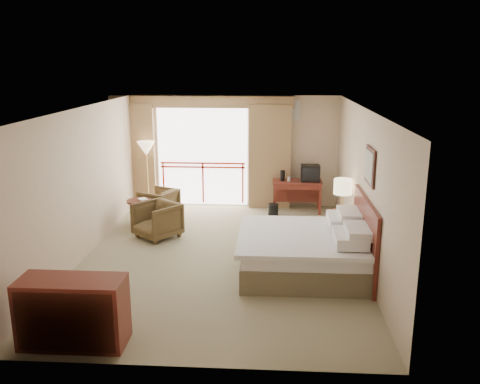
# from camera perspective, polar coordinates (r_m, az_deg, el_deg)

# --- Properties ---
(floor) EXTENTS (7.00, 7.00, 0.00)m
(floor) POSITION_cam_1_polar(r_m,az_deg,el_deg) (9.43, -2.07, -7.22)
(floor) COLOR gray
(floor) RESTS_ON ground
(ceiling) EXTENTS (7.00, 7.00, 0.00)m
(ceiling) POSITION_cam_1_polar(r_m,az_deg,el_deg) (8.80, -2.24, 9.34)
(ceiling) COLOR white
(ceiling) RESTS_ON wall_back
(wall_back) EXTENTS (5.00, 0.00, 5.00)m
(wall_back) POSITION_cam_1_polar(r_m,az_deg,el_deg) (12.43, -0.55, 4.60)
(wall_back) COLOR beige
(wall_back) RESTS_ON ground
(wall_front) EXTENTS (5.00, 0.00, 5.00)m
(wall_front) POSITION_cam_1_polar(r_m,az_deg,el_deg) (5.71, -5.66, -7.61)
(wall_front) COLOR beige
(wall_front) RESTS_ON ground
(wall_left) EXTENTS (0.00, 7.00, 7.00)m
(wall_left) POSITION_cam_1_polar(r_m,az_deg,el_deg) (9.59, -17.18, 0.96)
(wall_left) COLOR beige
(wall_left) RESTS_ON ground
(wall_right) EXTENTS (0.00, 7.00, 7.00)m
(wall_right) POSITION_cam_1_polar(r_m,az_deg,el_deg) (9.12, 13.68, 0.51)
(wall_right) COLOR beige
(wall_right) RESTS_ON ground
(balcony_door) EXTENTS (2.40, 0.00, 2.40)m
(balcony_door) POSITION_cam_1_polar(r_m,az_deg,el_deg) (12.52, -4.22, 3.94)
(balcony_door) COLOR white
(balcony_door) RESTS_ON wall_back
(balcony_railing) EXTENTS (2.09, 0.03, 1.02)m
(balcony_railing) POSITION_cam_1_polar(r_m,az_deg,el_deg) (12.58, -4.20, 2.19)
(balcony_railing) COLOR #B7240F
(balcony_railing) RESTS_ON wall_back
(curtain_left) EXTENTS (1.00, 0.26, 2.50)m
(curtain_left) POSITION_cam_1_polar(r_m,az_deg,el_deg) (12.72, -11.71, 4.07)
(curtain_left) COLOR olive
(curtain_left) RESTS_ON wall_back
(curtain_right) EXTENTS (1.00, 0.26, 2.50)m
(curtain_right) POSITION_cam_1_polar(r_m,az_deg,el_deg) (12.27, 3.37, 3.97)
(curtain_right) COLOR olive
(curtain_right) RESTS_ON wall_back
(valance) EXTENTS (4.40, 0.22, 0.28)m
(valance) POSITION_cam_1_polar(r_m,az_deg,el_deg) (12.25, -4.40, 10.07)
(valance) COLOR olive
(valance) RESTS_ON wall_back
(hvac_vent) EXTENTS (0.50, 0.04, 0.50)m
(hvac_vent) POSITION_cam_1_polar(r_m,az_deg,el_deg) (12.25, 5.58, 9.11)
(hvac_vent) COLOR silver
(hvac_vent) RESTS_ON wall_back
(bed) EXTENTS (2.13, 2.06, 0.97)m
(bed) POSITION_cam_1_polar(r_m,az_deg,el_deg) (8.72, 7.41, -6.56)
(bed) COLOR brown
(bed) RESTS_ON floor
(headboard) EXTENTS (0.06, 2.10, 1.30)m
(headboard) POSITION_cam_1_polar(r_m,az_deg,el_deg) (8.74, 13.81, -4.89)
(headboard) COLOR #581912
(headboard) RESTS_ON wall_right
(framed_art) EXTENTS (0.04, 0.72, 0.60)m
(framed_art) POSITION_cam_1_polar(r_m,az_deg,el_deg) (8.43, 14.37, 2.82)
(framed_art) COLOR black
(framed_art) RESTS_ON wall_right
(nightstand) EXTENTS (0.46, 0.54, 0.62)m
(nightstand) POSITION_cam_1_polar(r_m,az_deg,el_deg) (10.21, 11.30, -3.93)
(nightstand) COLOR #581912
(nightstand) RESTS_ON floor
(table_lamp) EXTENTS (0.36, 0.36, 0.63)m
(table_lamp) POSITION_cam_1_polar(r_m,az_deg,el_deg) (10.04, 11.49, 0.53)
(table_lamp) COLOR tan
(table_lamp) RESTS_ON nightstand
(phone) EXTENTS (0.20, 0.17, 0.08)m
(phone) POSITION_cam_1_polar(r_m,az_deg,el_deg) (9.96, 11.22, -2.28)
(phone) COLOR black
(phone) RESTS_ON nightstand
(desk) EXTENTS (1.15, 0.56, 0.75)m
(desk) POSITION_cam_1_polar(r_m,az_deg,el_deg) (12.12, 6.41, 0.55)
(desk) COLOR #581912
(desk) RESTS_ON floor
(tv) EXTENTS (0.43, 0.34, 0.39)m
(tv) POSITION_cam_1_polar(r_m,az_deg,el_deg) (12.00, 7.90, 2.11)
(tv) COLOR black
(tv) RESTS_ON desk
(coffee_maker) EXTENTS (0.12, 0.12, 0.25)m
(coffee_maker) POSITION_cam_1_polar(r_m,az_deg,el_deg) (11.99, 4.79, 1.85)
(coffee_maker) COLOR black
(coffee_maker) RESTS_ON desk
(cup) EXTENTS (0.09, 0.09, 0.11)m
(cup) POSITION_cam_1_polar(r_m,az_deg,el_deg) (11.96, 5.51, 1.45)
(cup) COLOR white
(cup) RESTS_ON desk
(wastebasket) EXTENTS (0.26, 0.26, 0.30)m
(wastebasket) POSITION_cam_1_polar(r_m,az_deg,el_deg) (11.74, 3.75, -2.05)
(wastebasket) COLOR black
(wastebasket) RESTS_ON floor
(armchair_far) EXTENTS (0.98, 0.97, 0.67)m
(armchair_far) POSITION_cam_1_polar(r_m,az_deg,el_deg) (11.82, -9.06, -2.85)
(armchair_far) COLOR #46351C
(armchair_far) RESTS_ON floor
(armchair_near) EXTENTS (1.10, 1.11, 0.73)m
(armchair_near) POSITION_cam_1_polar(r_m,az_deg,el_deg) (10.54, -9.21, -5.03)
(armchair_near) COLOR #46351C
(armchair_near) RESTS_ON floor
(side_table) EXTENTS (0.54, 0.54, 0.59)m
(side_table) POSITION_cam_1_polar(r_m,az_deg,el_deg) (11.14, -11.20, -1.85)
(side_table) COLOR black
(side_table) RESTS_ON floor
(book) EXTENTS (0.26, 0.27, 0.02)m
(book) POSITION_cam_1_polar(r_m,az_deg,el_deg) (11.09, -11.25, -0.91)
(book) COLOR white
(book) RESTS_ON side_table
(floor_lamp) EXTENTS (0.42, 0.42, 1.64)m
(floor_lamp) POSITION_cam_1_polar(r_m,az_deg,el_deg) (12.29, -10.48, 4.55)
(floor_lamp) COLOR tan
(floor_lamp) RESTS_ON floor
(dresser) EXTENTS (1.32, 0.56, 0.88)m
(dresser) POSITION_cam_1_polar(r_m,az_deg,el_deg) (6.86, -18.27, -12.68)
(dresser) COLOR #581912
(dresser) RESTS_ON floor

